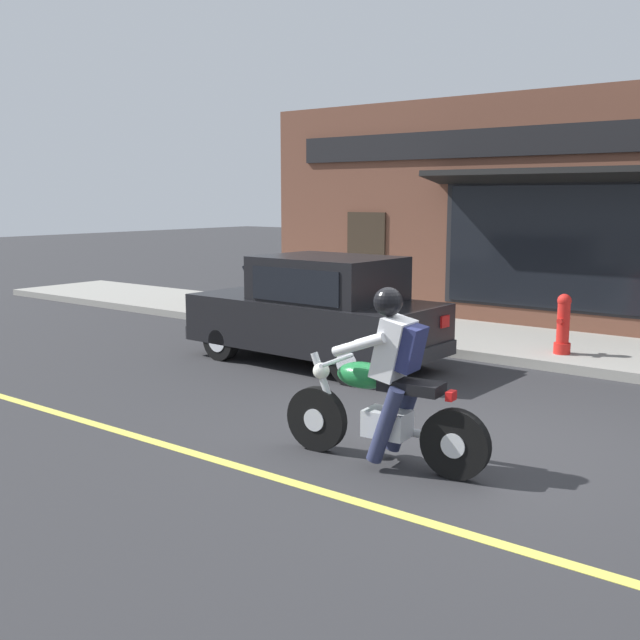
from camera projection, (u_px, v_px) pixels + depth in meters
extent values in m
plane|color=#2B2B2D|center=(458.00, 443.00, 7.37)|extent=(80.00, 80.00, 0.00)
cube|color=gray|center=(431.00, 333.00, 12.96)|extent=(2.60, 22.00, 0.14)
cube|color=#D1C64C|center=(117.00, 430.00, 7.76)|extent=(0.12, 19.80, 0.01)
cube|color=brown|center=(501.00, 214.00, 13.52)|extent=(0.50, 10.02, 4.20)
cube|color=black|center=(563.00, 248.00, 12.65)|extent=(0.04, 4.21, 2.10)
cube|color=black|center=(563.00, 248.00, 12.66)|extent=(0.02, 4.41, 2.20)
cube|color=#2D2319|center=(366.00, 264.00, 15.13)|extent=(0.04, 0.90, 2.10)
cube|color=black|center=(560.00, 175.00, 12.20)|extent=(0.81, 4.81, 0.24)
cube|color=black|center=(497.00, 142.00, 13.10)|extent=(0.06, 8.51, 0.50)
cylinder|color=black|center=(317.00, 419.00, 7.12)|extent=(0.16, 0.63, 0.62)
cylinder|color=silver|center=(317.00, 419.00, 7.12)|extent=(0.14, 0.23, 0.22)
cylinder|color=black|center=(455.00, 444.00, 6.39)|extent=(0.16, 0.63, 0.62)
cylinder|color=silver|center=(455.00, 444.00, 6.39)|extent=(0.14, 0.23, 0.22)
cube|color=silver|center=(387.00, 423.00, 6.71)|extent=(0.32, 0.42, 0.24)
ellipsoid|color=#196B33|center=(363.00, 375.00, 6.78)|extent=(0.35, 0.55, 0.24)
cube|color=black|center=(411.00, 387.00, 6.53)|extent=(0.31, 0.58, 0.10)
cylinder|color=silver|center=(326.00, 388.00, 7.02)|extent=(0.10, 0.33, 0.68)
cylinder|color=silver|center=(337.00, 360.00, 6.91)|extent=(0.56, 0.09, 0.04)
sphere|color=silver|center=(321.00, 371.00, 7.02)|extent=(0.16, 0.16, 0.16)
cylinder|color=silver|center=(435.00, 437.00, 6.66)|extent=(0.13, 0.56, 0.08)
cube|color=red|center=(451.00, 396.00, 6.35)|extent=(0.13, 0.07, 0.08)
cylinder|color=#282D4C|center=(385.00, 425.00, 6.52)|extent=(0.17, 0.36, 0.71)
cylinder|color=#282D4C|center=(403.00, 415.00, 6.82)|extent=(0.17, 0.36, 0.71)
cube|color=silver|center=(393.00, 348.00, 6.58)|extent=(0.37, 0.36, 0.57)
cylinder|color=silver|center=(359.00, 345.00, 6.53)|extent=(0.14, 0.53, 0.26)
cylinder|color=silver|center=(380.00, 338.00, 6.86)|extent=(0.14, 0.53, 0.26)
sphere|color=black|center=(388.00, 302.00, 6.54)|extent=(0.26, 0.26, 0.26)
cube|color=navy|center=(410.00, 348.00, 6.49)|extent=(0.30, 0.26, 0.42)
cylinder|color=black|center=(221.00, 340.00, 11.09)|extent=(0.20, 0.60, 0.60)
cylinder|color=silver|center=(221.00, 340.00, 11.09)|extent=(0.21, 0.34, 0.33)
cylinder|color=black|center=(285.00, 327.00, 12.20)|extent=(0.20, 0.60, 0.60)
cylinder|color=silver|center=(285.00, 327.00, 12.20)|extent=(0.21, 0.34, 0.33)
cylinder|color=black|center=(351.00, 362.00, 9.61)|extent=(0.20, 0.60, 0.60)
cylinder|color=silver|center=(351.00, 362.00, 9.61)|extent=(0.21, 0.34, 0.33)
cylinder|color=black|center=(411.00, 345.00, 10.72)|extent=(0.20, 0.60, 0.60)
cylinder|color=silver|center=(411.00, 345.00, 10.72)|extent=(0.21, 0.34, 0.33)
cube|color=black|center=(314.00, 322.00, 10.86)|extent=(1.73, 3.74, 0.70)
cube|color=black|center=(328.00, 280.00, 10.60)|extent=(1.49, 1.94, 0.66)
cube|color=black|center=(282.00, 279.00, 11.14)|extent=(1.33, 0.38, 0.51)
cube|color=black|center=(294.00, 286.00, 10.04)|extent=(0.07, 1.52, 0.46)
cube|color=black|center=(358.00, 277.00, 11.16)|extent=(0.07, 1.52, 0.46)
cube|color=silver|center=(201.00, 307.00, 11.60)|extent=(0.24, 0.05, 0.14)
cube|color=red|center=(404.00, 332.00, 9.29)|extent=(0.20, 0.05, 0.16)
cube|color=silver|center=(247.00, 300.00, 12.38)|extent=(0.24, 0.05, 0.14)
cube|color=red|center=(445.00, 322.00, 10.07)|extent=(0.20, 0.05, 0.16)
cube|color=#28282B|center=(226.00, 326.00, 12.03)|extent=(1.61, 0.16, 0.20)
cube|color=#28282B|center=(422.00, 356.00, 9.76)|extent=(1.61, 0.16, 0.20)
cylinder|color=red|center=(562.00, 348.00, 10.90)|extent=(0.24, 0.24, 0.16)
cylinder|color=red|center=(563.00, 323.00, 10.84)|extent=(0.18, 0.18, 0.58)
sphere|color=red|center=(564.00, 301.00, 10.78)|extent=(0.20, 0.20, 0.20)
cylinder|color=red|center=(560.00, 321.00, 10.73)|extent=(0.10, 0.08, 0.08)
cylinder|color=red|center=(567.00, 319.00, 10.93)|extent=(0.10, 0.08, 0.08)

